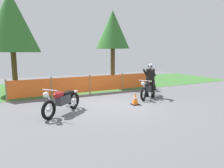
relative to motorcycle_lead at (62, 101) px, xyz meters
name	(u,v)px	position (x,y,z in m)	size (l,w,h in m)	color
ground	(112,105)	(2.21, 0.30, -0.50)	(24.00, 24.00, 0.02)	#5B5B60
grass_verge	(74,86)	(2.21, 5.98, -0.48)	(24.00, 6.04, 0.01)	#386B2D
barrier_fence	(90,84)	(2.21, 2.96, 0.05)	(8.11, 0.08, 1.05)	#997547
tree_leftmost	(11,22)	(-1.34, 5.39, 3.38)	(2.96, 2.96, 5.53)	brown
tree_near_left	(113,30)	(4.48, 4.65, 3.14)	(2.14, 2.14, 4.86)	brown
motorcycle_lead	(62,101)	(0.00, 0.00, 0.00)	(1.73, 1.43, 1.01)	black
motorcycle_trailing	(149,89)	(4.46, 0.75, -0.03)	(1.73, 1.16, 0.94)	black
rider_trailing	(150,79)	(4.63, 0.86, 0.43)	(0.73, 0.72, 1.69)	black
traffic_cone	(135,99)	(3.13, -0.09, -0.23)	(0.32, 0.32, 0.53)	black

